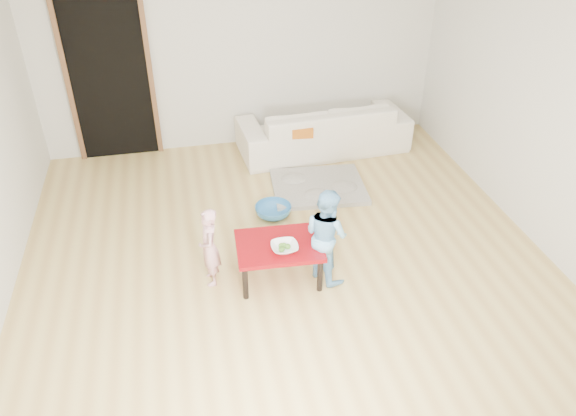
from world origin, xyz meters
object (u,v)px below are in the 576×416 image
object	(u,v)px
bowl	(285,247)
red_table	(279,261)
basin	(273,211)
child_pink	(209,247)
sofa	(323,127)
child_blue	(326,235)

from	to	relation	value
bowl	red_table	bearing A→B (deg)	106.79
basin	child_pink	bearing A→B (deg)	-129.00
bowl	basin	world-z (taller)	bowl
child_pink	basin	bearing A→B (deg)	139.36
red_table	child_pink	size ratio (longest dim) A/B	1.00
basin	sofa	bearing A→B (deg)	56.40
red_table	child_blue	size ratio (longest dim) A/B	0.83
sofa	child_pink	size ratio (longest dim) A/B	2.80
sofa	bowl	size ratio (longest dim) A/B	9.01
bowl	child_blue	distance (m)	0.40
bowl	basin	size ratio (longest dim) A/B	0.61
sofa	basin	xyz separation A→B (m)	(-0.93, -1.40, -0.25)
sofa	child_blue	size ratio (longest dim) A/B	2.34
bowl	child_blue	size ratio (longest dim) A/B	0.26
child_blue	red_table	bearing A→B (deg)	54.57
child_blue	basin	world-z (taller)	child_blue
child_pink	child_blue	bearing A→B (deg)	80.97
bowl	basin	bearing A→B (deg)	84.36
sofa	bowl	bearing A→B (deg)	63.68
red_table	child_pink	distance (m)	0.65
child_pink	basin	distance (m)	1.24
red_table	basin	world-z (taller)	red_table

